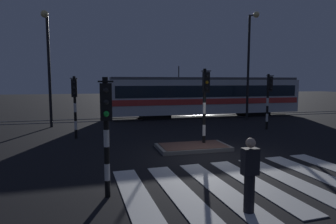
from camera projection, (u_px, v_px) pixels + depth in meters
ground_plane at (214, 157)px, 11.20m from camera, size 120.00×120.00×0.00m
rail_near at (153, 119)px, 22.23m from camera, size 80.00×0.12×0.03m
rail_far at (150, 117)px, 23.61m from camera, size 80.00×0.12×0.03m
crosswalk_zebra at (255, 183)px, 8.35m from camera, size 7.82×4.87×0.02m
traffic_island at (193, 147)px, 12.58m from camera, size 3.08×1.71×0.18m
traffic_light_corner_near_left at (106, 119)px, 7.09m from camera, size 0.36×0.42×3.05m
traffic_light_corner_far_right at (269, 93)px, 17.42m from camera, size 0.36×0.42×3.37m
traffic_light_corner_far_left at (75, 98)px, 14.62m from camera, size 0.36×0.42×3.20m
traffic_light_median_centre at (205, 96)px, 12.74m from camera, size 0.36×0.42×3.49m
street_lamp_trackside_right at (250, 54)px, 21.61m from camera, size 0.44×1.21×7.91m
street_lamp_trackside_left at (48, 56)px, 17.91m from camera, size 0.44×1.21×7.11m
tram at (206, 96)px, 23.89m from camera, size 16.06×2.58×4.15m
pedestrian_waiting_at_kerb at (250, 175)px, 6.41m from camera, size 0.36×0.24×1.71m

